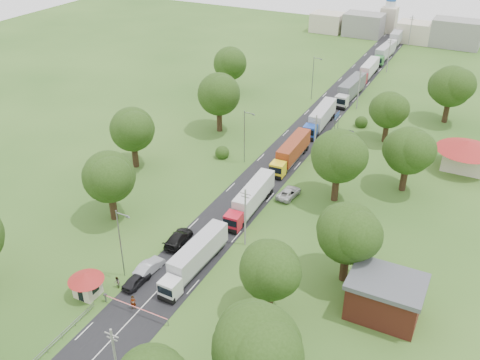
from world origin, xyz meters
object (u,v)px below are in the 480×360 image
Objects in this scene: info_sign at (337,118)px; car_lane_front at (137,280)px; boom_barrier at (126,304)px; car_lane_mid at (149,267)px; guard_booth at (86,281)px; truck_0 at (195,257)px; pedestrian_near at (133,303)px.

info_sign is 0.95× the size of car_lane_front.
boom_barrier is 7.19m from car_lane_mid.
boom_barrier is 1.91× the size of car_lane_mid.
car_lane_mid is (4.20, 7.00, -1.37)m from guard_booth.
car_lane_front is (-8.19, -55.77, -2.26)m from info_sign.
info_sign reaches higher than guard_booth.
truck_0 is at bearing 47.35° from guard_booth.
info_sign is 0.85× the size of car_lane_mid.
boom_barrier is 2.10× the size of guard_booth.
truck_0 is (3.48, 10.12, 1.14)m from boom_barrier.
boom_barrier is at bearing -173.39° from pedestrian_near.
boom_barrier is 5.98m from guard_booth.
guard_booth is 6.62m from pedestrian_near.
guard_booth is 0.91× the size of car_lane_mid.
guard_booth is (-5.84, -0.00, 1.27)m from boom_barrier.
truck_0 is at bearing 42.42° from pedestrian_near.
car_lane_front is 2.28× the size of pedestrian_near.
car_lane_mid is 6.89m from pedestrian_near.
guard_booth is at bearing 153.25° from pedestrian_near.
car_lane_mid reaches higher than car_lane_front.
boom_barrier is 4.53m from car_lane_front.
pedestrian_near is (2.28, -3.73, 0.21)m from car_lane_front.
truck_0 reaches higher than pedestrian_near.
car_lane_front is 0.90× the size of car_lane_mid.
truck_0 is 7.30× the size of pedestrian_near.
info_sign reaches higher than boom_barrier.
guard_booth is 8.28m from car_lane_mid.
truck_0 reaches higher than car_lane_front.
guard_booth is at bearing 63.52° from car_lane_mid.
car_lane_front reaches higher than boom_barrier.
truck_0 is 6.12m from car_lane_mid.
boom_barrier is at bearing -108.98° from truck_0.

